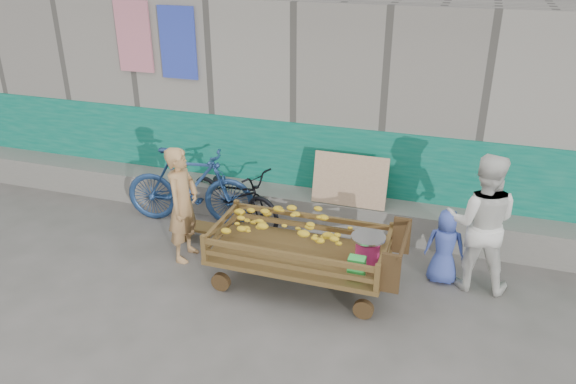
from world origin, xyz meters
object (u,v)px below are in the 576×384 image
(vendor_man, at_px, (183,204))
(child, at_px, (445,246))
(banana_cart, at_px, (296,238))
(bench, at_px, (211,231))
(bicycle_blue, at_px, (190,187))
(woman, at_px, (481,223))
(bicycle_dark, at_px, (234,194))

(vendor_man, relative_size, child, 1.60)
(banana_cart, relative_size, vendor_man, 1.48)
(bench, bearing_deg, vendor_man, -107.46)
(banana_cart, relative_size, bicycle_blue, 1.18)
(woman, relative_size, child, 1.77)
(bench, xyz_separation_m, vendor_man, (-0.14, -0.44, 0.58))
(bicycle_blue, bearing_deg, vendor_man, -165.69)
(banana_cart, xyz_separation_m, bicycle_blue, (-1.91, 1.07, -0.08))
(banana_cart, xyz_separation_m, child, (1.62, 0.64, -0.17))
(banana_cart, relative_size, woman, 1.33)
(banana_cart, height_order, woman, woman)
(banana_cart, bearing_deg, bicycle_dark, 136.17)
(woman, distance_m, child, 0.51)
(child, bearing_deg, vendor_man, 6.01)
(banana_cart, height_order, bicycle_blue, bicycle_blue)
(bicycle_blue, bearing_deg, bicycle_dark, -79.94)
(banana_cart, bearing_deg, vendor_man, 173.18)
(vendor_man, xyz_separation_m, bicycle_blue, (-0.38, 0.88, -0.19))
(banana_cart, height_order, bicycle_dark, banana_cart)
(banana_cart, distance_m, bench, 1.60)
(woman, bearing_deg, bicycle_blue, -5.80)
(child, xyz_separation_m, bicycle_blue, (-3.52, 0.42, 0.09))
(banana_cart, distance_m, child, 1.75)
(bench, distance_m, woman, 3.43)
(woman, height_order, bicycle_blue, woman)
(vendor_man, distance_m, bicycle_dark, 1.15)
(vendor_man, bearing_deg, banana_cart, -97.06)
(woman, relative_size, bicycle_dark, 1.00)
(banana_cart, xyz_separation_m, woman, (1.97, 0.67, 0.19))
(woman, height_order, child, woman)
(banana_cart, height_order, child, banana_cart)
(bench, xyz_separation_m, bicycle_blue, (-0.51, 0.44, 0.39))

